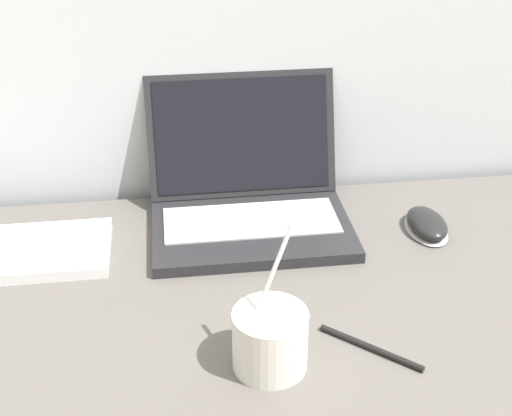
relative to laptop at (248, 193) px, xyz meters
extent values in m
cube|color=#232326|center=(0.00, -0.06, -0.04)|extent=(0.35, 0.22, 0.02)
cube|color=#B7B7BC|center=(0.00, -0.04, -0.03)|extent=(0.31, 0.12, 0.00)
cube|color=#232326|center=(0.00, 0.09, 0.07)|extent=(0.35, 0.09, 0.22)
cube|color=black|center=(0.00, 0.09, 0.07)|extent=(0.32, 0.07, 0.19)
cylinder|color=silver|center=(-0.02, -0.39, -0.01)|extent=(0.10, 0.10, 0.09)
cylinder|color=black|center=(-0.02, -0.39, 0.03)|extent=(0.09, 0.09, 0.01)
cylinder|color=white|center=(-0.02, -0.37, 0.06)|extent=(0.07, 0.02, 0.18)
ellipsoid|color=#B2B2B7|center=(0.31, -0.08, -0.05)|extent=(0.07, 0.12, 0.01)
ellipsoid|color=black|center=(0.31, -0.08, -0.04)|extent=(0.06, 0.11, 0.03)
cylinder|color=black|center=(0.12, -0.38, -0.05)|extent=(0.12, 0.11, 0.01)
camera|label=1|loc=(-0.13, -1.11, 0.61)|focal=50.00mm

